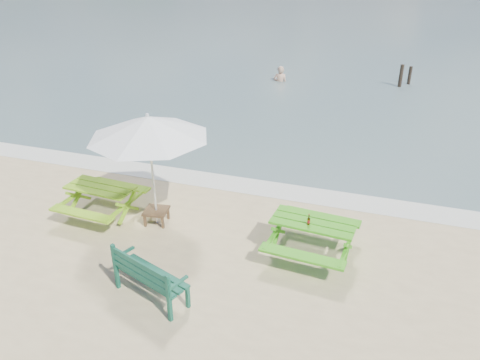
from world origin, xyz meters
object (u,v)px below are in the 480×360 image
(picnic_table_left, at_px, (103,201))
(picnic_table_right, at_px, (312,238))
(park_bench, at_px, (152,284))
(swimmer, at_px, (280,85))
(side_table, at_px, (157,216))
(patio_umbrella, at_px, (148,127))
(beer_bottle, at_px, (309,221))

(picnic_table_left, height_order, picnic_table_right, picnic_table_right)
(park_bench, bearing_deg, swimmer, 95.09)
(park_bench, relative_size, swimmer, 0.89)
(picnic_table_left, relative_size, park_bench, 1.19)
(side_table, xyz_separation_m, swimmer, (-0.28, 13.50, -0.36))
(park_bench, xyz_separation_m, swimmer, (-1.42, 15.89, -0.47))
(picnic_table_left, bearing_deg, swimmer, 85.29)
(picnic_table_right, relative_size, swimmer, 1.12)
(side_table, xyz_separation_m, patio_umbrella, (0.00, 0.00, 2.23))
(side_table, distance_m, swimmer, 13.51)
(picnic_table_left, height_order, side_table, picnic_table_left)
(side_table, bearing_deg, beer_bottle, -4.38)
(picnic_table_left, distance_m, park_bench, 3.44)
(park_bench, distance_m, swimmer, 15.96)
(picnic_table_right, height_order, swimmer, picnic_table_right)
(side_table, bearing_deg, swimmer, 91.19)
(picnic_table_right, xyz_separation_m, park_bench, (-2.58, -2.29, -0.10))
(park_bench, distance_m, side_table, 2.65)
(picnic_table_left, bearing_deg, beer_bottle, -2.32)
(side_table, bearing_deg, picnic_table_left, -176.95)
(swimmer, bearing_deg, patio_umbrella, -88.81)
(patio_umbrella, bearing_deg, beer_bottle, -4.38)
(park_bench, xyz_separation_m, patio_umbrella, (-1.14, 2.40, 2.12))
(picnic_table_right, bearing_deg, swimmer, 106.38)
(side_table, distance_m, beer_bottle, 3.72)
(picnic_table_right, distance_m, patio_umbrella, 4.23)
(park_bench, height_order, patio_umbrella, patio_umbrella)
(park_bench, relative_size, patio_umbrella, 0.53)
(picnic_table_right, bearing_deg, patio_umbrella, 178.28)
(park_bench, bearing_deg, picnic_table_right, 41.49)
(patio_umbrella, bearing_deg, picnic_table_left, -176.95)
(picnic_table_left, relative_size, patio_umbrella, 0.63)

